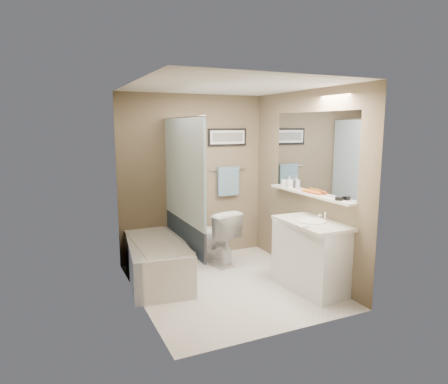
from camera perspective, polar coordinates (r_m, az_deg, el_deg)
name	(u,v)px	position (r m, az deg, el deg)	size (l,w,h in m)	color
ground	(229,285)	(5.07, 0.72, -13.19)	(2.50, 2.50, 0.00)	silver
ceiling	(229,88)	(4.70, 0.79, 14.69)	(2.20, 2.50, 0.04)	white
wall_back	(193,178)	(5.86, -4.40, 2.07)	(2.20, 0.04, 2.40)	brown
wall_front	(287,209)	(3.68, 8.98, -2.46)	(2.20, 0.04, 2.40)	brown
wall_left	(139,196)	(4.39, -12.09, -0.62)	(0.04, 2.50, 2.40)	brown
wall_right	(304,184)	(5.29, 11.40, 1.10)	(0.04, 2.50, 2.40)	brown
tile_surround	(129,206)	(4.91, -13.42, -1.99)	(0.02, 1.55, 2.00)	#C6B896
curtain_rod	(182,118)	(4.99, -5.96, 10.54)	(0.02, 0.02, 1.55)	silver
curtain_upper	(183,170)	(5.02, -5.83, 3.10)	(0.03, 1.45, 1.28)	white
curtain_lower	(184,234)	(5.18, -5.68, -5.95)	(0.03, 1.45, 0.36)	#253345
mirror	(313,153)	(5.13, 12.63, 5.52)	(0.02, 1.60, 1.00)	silver
shelf	(308,194)	(5.16, 11.93, -0.26)	(0.12, 1.60, 0.03)	silver
towel_bar	(228,169)	(6.05, 0.54, 3.28)	(0.02, 0.02, 0.60)	silver
towel	(228,181)	(6.05, 0.62, 1.57)	(0.34, 0.05, 0.44)	#8AB6C8
art_frame	(227,137)	(6.03, 0.48, 7.84)	(0.62, 0.03, 0.26)	black
art_mat	(228,137)	(6.02, 0.53, 7.83)	(0.56, 0.00, 0.20)	white
art_image	(228,137)	(6.01, 0.55, 7.83)	(0.50, 0.00, 0.13)	#595959
door	(335,225)	(4.04, 15.54, -4.53)	(0.80, 0.02, 2.00)	silver
door_handle	(304,227)	(3.88, 11.30, -4.94)	(0.02, 0.02, 0.10)	silver
bathtub	(157,260)	(5.25, -9.55, -9.61)	(0.70, 1.50, 0.50)	silver
tub_rim	(156,242)	(5.17, -9.63, -6.99)	(0.56, 1.36, 0.02)	silver
toilet	(214,236)	(5.72, -1.48, -6.34)	(0.44, 0.77, 0.79)	silver
vanity	(311,257)	(4.94, 12.39, -9.08)	(0.50, 0.90, 0.80)	silver
countertop	(312,223)	(4.82, 12.47, -4.36)	(0.54, 0.96, 0.04)	beige
sink_basin	(311,221)	(4.81, 12.39, -4.05)	(0.34, 0.34, 0.01)	white
faucet_spout	(325,216)	(4.92, 14.27, -3.31)	(0.02, 0.02, 0.10)	white
faucet_knob	(320,216)	(5.00, 13.54, -3.32)	(0.05, 0.05, 0.05)	silver
candle_bowl_near	(339,199)	(4.71, 16.09, -0.91)	(0.09, 0.09, 0.04)	black
hair_brush_front	(314,192)	(5.06, 12.74, -0.05)	(0.04, 0.04, 0.22)	#D0531D
hair_brush_back	(308,191)	(5.15, 11.94, 0.15)	(0.04, 0.04, 0.22)	orange
pink_comb	(300,190)	(5.30, 10.76, 0.25)	(0.03, 0.16, 0.01)	#CE7E98
glass_jar	(284,183)	(5.59, 8.61, 1.27)	(0.08, 0.08, 0.10)	silver
soap_bottle	(289,182)	(5.48, 9.32, 1.42)	(0.07, 0.08, 0.16)	#999999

